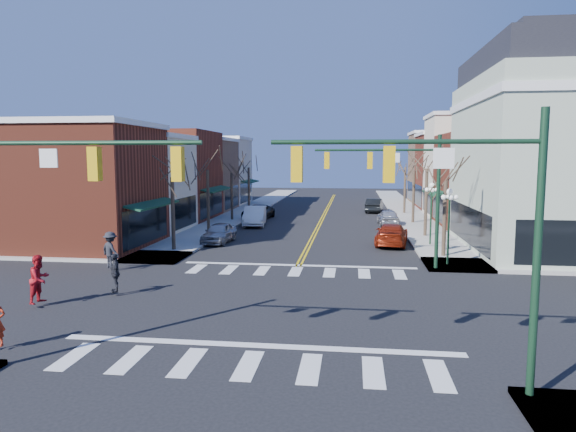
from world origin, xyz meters
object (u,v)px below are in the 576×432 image
(car_left_near, at_px, (219,233))
(car_left_far, at_px, (258,212))
(car_right_near, at_px, (392,234))
(pedestrian_dark_a, at_px, (115,273))
(lamppost_midblock, at_px, (431,203))
(car_right_far, at_px, (374,205))
(pedestrian_red_b, at_px, (40,279))
(car_left_mid, at_px, (255,216))
(lamppost_corner, at_px, (449,213))
(car_right_mid, at_px, (388,217))
(victorian_corner, at_px, (569,147))
(pedestrian_dark_b, at_px, (111,250))

(car_left_near, bearing_deg, car_left_far, 92.87)
(car_right_near, bearing_deg, pedestrian_dark_a, 56.15)
(lamppost_midblock, bearing_deg, car_right_far, 97.64)
(pedestrian_red_b, bearing_deg, lamppost_midblock, -39.43)
(car_left_mid, distance_m, car_left_far, 4.76)
(lamppost_corner, bearing_deg, car_left_far, 125.41)
(car_left_near, bearing_deg, car_left_mid, 88.96)
(car_right_near, xyz_separation_m, car_right_mid, (0.44, 10.57, -0.03))
(victorian_corner, relative_size, car_left_mid, 2.78)
(car_right_far, bearing_deg, car_left_far, 41.63)
(car_left_far, bearing_deg, car_right_mid, -8.08)
(victorian_corner, height_order, car_right_mid, victorian_corner)
(victorian_corner, bearing_deg, pedestrian_red_b, -148.60)
(lamppost_midblock, xyz_separation_m, pedestrian_dark_a, (-15.50, -14.45, -1.95))
(car_right_far, bearing_deg, pedestrian_dark_a, 78.43)
(car_left_mid, height_order, car_right_near, car_left_mid)
(victorian_corner, distance_m, car_right_mid, 16.49)
(car_left_near, xyz_separation_m, car_left_far, (0.19, 14.08, -0.01))
(car_left_near, distance_m, car_right_mid, 16.73)
(victorian_corner, distance_m, pedestrian_red_b, 31.03)
(victorian_corner, xyz_separation_m, car_left_far, (-22.71, 14.27, -5.96))
(pedestrian_red_b, relative_size, pedestrian_dark_a, 1.15)
(car_left_mid, distance_m, car_right_near, 14.31)
(car_left_near, relative_size, pedestrian_red_b, 2.11)
(car_right_mid, xyz_separation_m, pedestrian_red_b, (-15.65, -27.23, 0.42))
(car_right_mid, relative_size, pedestrian_red_b, 2.13)
(car_right_far, bearing_deg, pedestrian_dark_b, 72.07)
(car_left_far, xyz_separation_m, car_right_far, (11.53, 7.74, 0.06))
(car_left_near, xyz_separation_m, car_right_near, (12.05, 0.56, 0.03))
(pedestrian_dark_a, bearing_deg, lamppost_midblock, 105.41)
(car_left_mid, bearing_deg, car_right_far, 42.13)
(car_left_mid, bearing_deg, pedestrian_dark_b, -108.91)
(lamppost_midblock, bearing_deg, victorian_corner, -3.45)
(pedestrian_red_b, bearing_deg, car_right_near, -34.56)
(car_right_near, distance_m, pedestrian_red_b, 22.56)
(pedestrian_dark_b, bearing_deg, car_right_mid, -97.11)
(victorian_corner, xyz_separation_m, car_left_mid, (-22.14, 9.55, -5.81))
(car_left_near, height_order, pedestrian_dark_a, pedestrian_dark_a)
(lamppost_midblock, height_order, car_left_mid, lamppost_midblock)
(car_left_near, distance_m, car_right_near, 12.06)
(car_right_near, relative_size, pedestrian_dark_b, 2.61)
(pedestrian_red_b, bearing_deg, car_left_far, 1.51)
(car_left_near, distance_m, car_right_far, 24.76)
(victorian_corner, relative_size, car_left_far, 2.84)
(lamppost_corner, relative_size, car_right_near, 0.85)
(car_right_near, bearing_deg, car_left_far, -41.21)
(pedestrian_dark_a, relative_size, pedestrian_dark_b, 0.88)
(car_right_mid, distance_m, pedestrian_dark_a, 28.60)
(lamppost_corner, xyz_separation_m, car_right_far, (-2.89, 28.01, -2.21))
(car_left_far, bearing_deg, car_left_near, -85.35)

